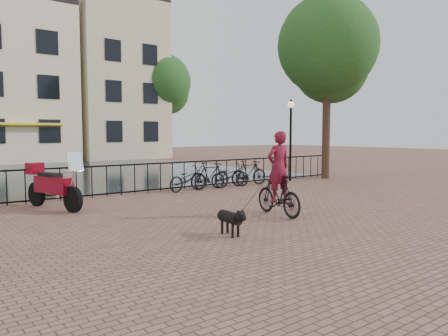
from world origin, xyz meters
TOP-DOWN VIEW (x-y plane):
  - ground at (0.00, 0.00)m, footprint 100.00×100.00m
  - canal_water at (0.00, 17.30)m, footprint 20.00×20.00m
  - railing at (0.00, 8.00)m, footprint 20.00×0.05m
  - canal_house_mid at (0.50, 30.00)m, footprint 8.00×9.50m
  - canal_house_right at (8.50, 30.00)m, footprint 7.00×9.00m
  - tree_near_right at (9.20, 7.30)m, footprint 4.48×4.48m
  - tree_far_right at (12.00, 27.00)m, footprint 4.76×4.76m
  - lamp_post at (7.20, 7.60)m, footprint 0.30×0.30m
  - cyclist at (1.07, 2.16)m, footprint 0.84×1.86m
  - dog at (-1.23, 1.21)m, footprint 0.37×0.90m
  - motorcycle at (-3.11, 6.56)m, footprint 1.14×2.31m
  - parked_bike_0 at (1.80, 7.40)m, footprint 1.78×0.82m
  - parked_bike_1 at (2.75, 7.40)m, footprint 1.69×0.57m
  - parked_bike_2 at (3.70, 7.40)m, footprint 1.76×0.73m
  - parked_bike_3 at (4.65, 7.40)m, footprint 1.70×0.61m

SIDE VIEW (x-z plane):
  - ground at x=0.00m, z-range 0.00..0.00m
  - canal_water at x=0.00m, z-range 0.00..0.00m
  - dog at x=-1.23m, z-range 0.00..0.59m
  - parked_bike_0 at x=1.80m, z-range 0.00..0.90m
  - parked_bike_2 at x=3.70m, z-range 0.00..0.90m
  - parked_bike_1 at x=2.75m, z-range 0.00..1.00m
  - parked_bike_3 at x=4.65m, z-range 0.00..1.00m
  - railing at x=0.00m, z-range -0.01..1.02m
  - motorcycle at x=-3.11m, z-range 0.00..1.61m
  - cyclist at x=1.07m, z-range -0.30..2.18m
  - lamp_post at x=7.20m, z-range 0.65..4.10m
  - canal_house_mid at x=0.50m, z-range 0.00..11.80m
  - tree_near_right at x=9.20m, z-range 1.85..10.09m
  - tree_far_right at x=12.00m, z-range 1.97..10.73m
  - canal_house_right at x=8.50m, z-range 0.00..13.30m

